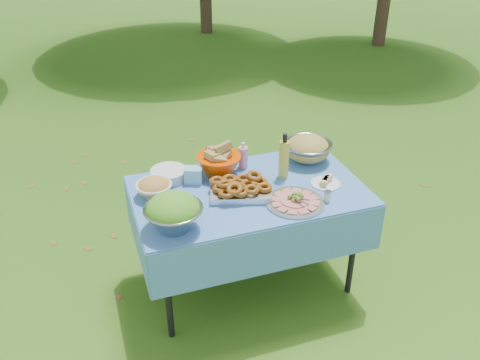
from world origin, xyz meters
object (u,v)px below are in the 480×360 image
object	(u,v)px
salad_bowl	(173,212)
charcuterie_platter	(295,197)
picnic_table	(248,238)
oil_bottle	(284,156)
pasta_bowl_steel	(308,148)
bread_bowl	(219,160)
plate_stack	(169,174)

from	to	relation	value
salad_bowl	charcuterie_platter	bearing A→B (deg)	1.12
picnic_table	oil_bottle	xyz separation A→B (m)	(0.27, 0.09, 0.54)
pasta_bowl_steel	charcuterie_platter	xyz separation A→B (m)	(-0.31, -0.49, -0.05)
bread_bowl	charcuterie_platter	distance (m)	0.61
picnic_table	pasta_bowl_steel	xyz separation A→B (m)	(0.52, 0.25, 0.47)
salad_bowl	bread_bowl	xyz separation A→B (m)	(0.42, 0.52, -0.01)
salad_bowl	pasta_bowl_steel	size ratio (longest dim) A/B	0.97
salad_bowl	bread_bowl	world-z (taller)	salad_bowl
bread_bowl	picnic_table	bearing A→B (deg)	-66.82
bread_bowl	plate_stack	bearing A→B (deg)	174.77
salad_bowl	pasta_bowl_steel	xyz separation A→B (m)	(1.06, 0.51, -0.02)
picnic_table	charcuterie_platter	size ratio (longest dim) A/B	4.04
picnic_table	salad_bowl	bearing A→B (deg)	-154.70
oil_bottle	bread_bowl	bearing A→B (deg)	154.49
picnic_table	pasta_bowl_steel	distance (m)	0.75
plate_stack	charcuterie_platter	bearing A→B (deg)	-39.18
plate_stack	charcuterie_platter	size ratio (longest dim) A/B	0.66
salad_bowl	charcuterie_platter	size ratio (longest dim) A/B	0.91
charcuterie_platter	plate_stack	bearing A→B (deg)	140.82
picnic_table	charcuterie_platter	distance (m)	0.53
bread_bowl	charcuterie_platter	bearing A→B (deg)	-57.25
charcuterie_platter	oil_bottle	bearing A→B (deg)	79.36
salad_bowl	oil_bottle	world-z (taller)	oil_bottle
plate_stack	charcuterie_platter	xyz separation A→B (m)	(0.66, -0.54, 0.01)
picnic_table	charcuterie_platter	world-z (taller)	charcuterie_platter
charcuterie_platter	oil_bottle	distance (m)	0.35
picnic_table	oil_bottle	bearing A→B (deg)	17.30
bread_bowl	pasta_bowl_steel	world-z (taller)	bread_bowl
pasta_bowl_steel	oil_bottle	size ratio (longest dim) A/B	1.09
picnic_table	plate_stack	distance (m)	0.68
plate_stack	bread_bowl	world-z (taller)	bread_bowl
pasta_bowl_steel	plate_stack	bearing A→B (deg)	177.07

